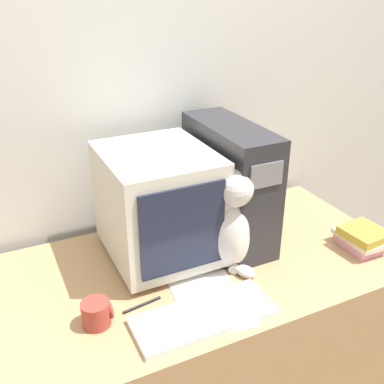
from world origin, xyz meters
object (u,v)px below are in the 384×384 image
at_px(cat, 230,225).
at_px(mug, 97,313).
at_px(book_stack, 361,238).
at_px(pen, 142,305).
at_px(crt_monitor, 159,204).
at_px(keyboard, 204,316).
at_px(computer_tower, 229,183).

height_order(cat, mug, cat).
distance_m(book_stack, pen, 0.87).
bearing_deg(crt_monitor, book_stack, -22.52).
distance_m(cat, book_stack, 0.54).
bearing_deg(mug, pen, 7.15).
bearing_deg(keyboard, cat, 45.56).
bearing_deg(cat, crt_monitor, 118.98).
relative_size(computer_tower, mug, 5.18).
relative_size(keyboard, mug, 4.82).
relative_size(crt_monitor, keyboard, 0.97).
xyz_separation_m(cat, pen, (-0.35, -0.07, -0.16)).
distance_m(computer_tower, mug, 0.69).
xyz_separation_m(book_stack, pen, (-0.87, 0.05, -0.04)).
height_order(computer_tower, pen, computer_tower).
height_order(cat, pen, cat).
distance_m(book_stack, mug, 1.01).
distance_m(keyboard, book_stack, 0.72).
distance_m(crt_monitor, keyboard, 0.43).
relative_size(keyboard, book_stack, 2.32).
bearing_deg(crt_monitor, mug, -139.62).
relative_size(computer_tower, book_stack, 2.50).
height_order(keyboard, cat, cat).
height_order(keyboard, mug, mug).
xyz_separation_m(crt_monitor, pen, (-0.16, -0.24, -0.21)).
xyz_separation_m(keyboard, mug, (-0.30, 0.12, 0.03)).
bearing_deg(mug, computer_tower, 24.51).
relative_size(cat, mug, 4.21).
distance_m(computer_tower, pen, 0.57).
bearing_deg(pen, crt_monitor, 56.47).
bearing_deg(computer_tower, cat, -118.87).
bearing_deg(mug, cat, 10.16).
height_order(pen, mug, mug).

